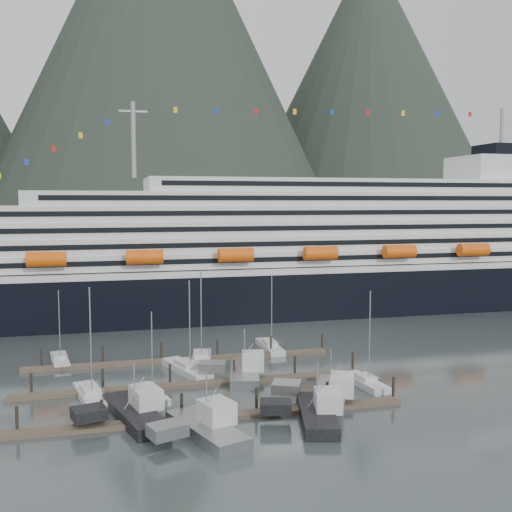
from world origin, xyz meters
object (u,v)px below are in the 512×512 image
object	(u,v)px
sailboat_e	(60,360)
trawler_d	(316,413)
sailboat_c	(150,395)
trawler_b	(206,428)
sailboat_b	(91,396)
sailboat_d	(187,370)
sailboat_g	(270,347)
cruise_ship	(310,258)
trawler_e	(243,372)
trawler_c	(329,395)
sailboat_h	(365,383)
trawler_a	(133,412)
sailboat_f	(202,360)

from	to	relation	value
sailboat_e	trawler_d	size ratio (longest dim) A/B	0.92
sailboat_c	trawler_b	world-z (taller)	sailboat_c
sailboat_b	sailboat_d	world-z (taller)	sailboat_b
sailboat_g	trawler_d	size ratio (longest dim) A/B	1.03
cruise_ship	trawler_e	xyz separation A→B (m)	(-27.49, -50.11, -11.06)
trawler_c	trawler_e	size ratio (longest dim) A/B	1.17
sailboat_d	sailboat_h	distance (m)	26.12
sailboat_d	sailboat_g	distance (m)	18.67
sailboat_h	trawler_e	distance (m)	17.19
sailboat_d	trawler_a	xyz separation A→B (m)	(-8.50, -17.75, 0.52)
trawler_d	sailboat_f	bearing A→B (deg)	31.41
sailboat_b	trawler_e	bearing A→B (deg)	-91.14
trawler_a	trawler_e	xyz separation A→B (m)	(16.02, 12.81, 0.03)
sailboat_d	sailboat_h	bearing A→B (deg)	-136.92
sailboat_e	trawler_b	bearing A→B (deg)	-162.14
sailboat_h	trawler_c	xyz separation A→B (m)	(-7.27, -5.06, 0.51)
sailboat_g	trawler_a	size ratio (longest dim) A/B	0.94
sailboat_f	sailboat_h	distance (m)	26.34
sailboat_d	sailboat_e	distance (m)	21.12
sailboat_c	sailboat_h	size ratio (longest dim) A/B	0.86
sailboat_d	sailboat_e	size ratio (longest dim) A/B	1.20
trawler_a	sailboat_f	bearing A→B (deg)	-42.57
sailboat_g	trawler_e	world-z (taller)	sailboat_g
sailboat_g	cruise_ship	bearing A→B (deg)	-29.30
sailboat_f	trawler_e	bearing A→B (deg)	-144.77
sailboat_d	sailboat_f	xyz separation A→B (m)	(3.01, 4.75, 0.02)
sailboat_c	sailboat_d	size ratio (longest dim) A/B	0.82
sailboat_f	trawler_c	size ratio (longest dim) A/B	1.02
cruise_ship	sailboat_d	size ratio (longest dim) A/B	14.61
cruise_ship	trawler_b	bearing A→B (deg)	-117.35
trawler_d	trawler_e	distance (m)	18.65
sailboat_g	trawler_e	distance (m)	17.20
sailboat_f	sailboat_d	bearing A→B (deg)	157.92
cruise_ship	sailboat_g	world-z (taller)	cruise_ship
trawler_a	sailboat_b	bearing A→B (deg)	14.34
cruise_ship	trawler_c	xyz separation A→B (m)	(-19.30, -62.65, -11.10)
sailboat_h	trawler_b	world-z (taller)	sailboat_h
sailboat_g	sailboat_d	bearing A→B (deg)	122.93
sailboat_f	trawler_b	xyz separation A→B (m)	(-4.20, -29.57, 0.53)
cruise_ship	sailboat_d	world-z (taller)	cruise_ship
sailboat_c	trawler_c	size ratio (longest dim) A/B	0.79
trawler_c	trawler_d	distance (m)	6.74
sailboat_b	sailboat_d	bearing A→B (deg)	-68.38
trawler_e	trawler_b	bearing A→B (deg)	168.88
sailboat_f	sailboat_g	size ratio (longest dim) A/B	1.12
trawler_c	trawler_e	distance (m)	14.98
sailboat_d	sailboat_e	bearing A→B (deg)	43.07
cruise_ship	sailboat_g	size ratio (longest dim) A/B	15.57
sailboat_d	sailboat_h	world-z (taller)	sailboat_d
sailboat_d	sailboat_g	xyz separation A→B (m)	(15.62, 10.22, -0.01)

